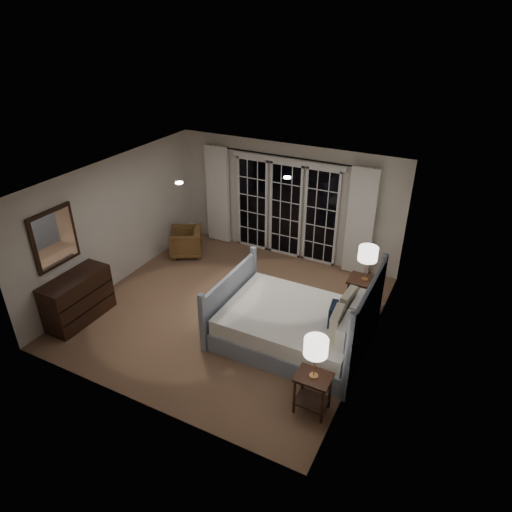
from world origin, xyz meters
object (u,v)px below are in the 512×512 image
at_px(lamp_left, 316,347).
at_px(dresser, 78,298).
at_px(nightstand_left, 313,388).
at_px(armchair, 186,242).
at_px(nightstand_right, 363,291).
at_px(lamp_right, 368,254).
at_px(bed, 296,325).

relative_size(lamp_left, dresser, 0.50).
bearing_deg(dresser, nightstand_left, -1.35).
bearing_deg(armchair, nightstand_right, 54.08).
bearing_deg(lamp_left, nightstand_left, 0.00).
xyz_separation_m(nightstand_right, lamp_right, (0.00, 0.00, 0.75)).
height_order(nightstand_left, nightstand_right, nightstand_right).
xyz_separation_m(lamp_left, armchair, (-4.12, 2.95, -0.79)).
bearing_deg(nightstand_right, armchair, 174.38).
relative_size(nightstand_right, armchair, 1.02).
xyz_separation_m(lamp_right, armchair, (-4.10, 0.40, -0.91)).
height_order(bed, dresser, bed).
distance_m(armchair, dresser, 2.86).
xyz_separation_m(armchair, dresser, (-0.29, -2.84, 0.12)).
height_order(lamp_left, dresser, lamp_left).
xyz_separation_m(bed, lamp_right, (0.75, 1.30, 0.87)).
bearing_deg(nightstand_left, lamp_right, 90.52).
bearing_deg(nightstand_right, lamp_left, -89.48).
height_order(nightstand_left, armchair, armchair).
relative_size(lamp_left, lamp_right, 0.96).
height_order(bed, lamp_left, bed).
bearing_deg(lamp_right, nightstand_right, -165.96).
relative_size(nightstand_left, dresser, 0.51).
xyz_separation_m(lamp_right, dresser, (-4.39, -2.44, -0.79)).
bearing_deg(dresser, bed, 17.41).
distance_m(bed, lamp_left, 1.65).
distance_m(nightstand_right, dresser, 5.02).
bearing_deg(nightstand_left, armchair, 144.41).
height_order(bed, nightstand_left, bed).
relative_size(nightstand_left, nightstand_right, 0.87).
bearing_deg(lamp_right, bed, -119.85).
distance_m(bed, lamp_right, 1.73).
bearing_deg(nightstand_left, bed, 121.66).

